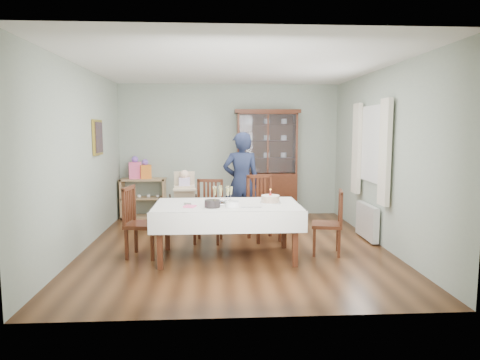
{
  "coord_description": "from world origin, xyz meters",
  "views": [
    {
      "loc": [
        -0.3,
        -6.37,
        1.78
      ],
      "look_at": [
        0.09,
        0.2,
        1.0
      ],
      "focal_mm": 32.0,
      "sensor_mm": 36.0,
      "label": 1
    }
  ],
  "objects": [
    {
      "name": "gift_bag_pink",
      "position": [
        -1.9,
        2.26,
        1.0
      ],
      "size": [
        0.27,
        0.21,
        0.45
      ],
      "color": "#FF5D92",
      "rests_on": "sideboard"
    },
    {
      "name": "window",
      "position": [
        2.22,
        0.3,
        1.55
      ],
      "size": [
        0.04,
        1.02,
        1.22
      ],
      "primitive_type": "cube",
      "color": "white",
      "rests_on": "room_shell"
    },
    {
      "name": "cake_knife",
      "position": [
        0.17,
        -0.88,
        0.77
      ],
      "size": [
        0.27,
        0.02,
        0.01
      ],
      "primitive_type": "cube",
      "rotation": [
        0.0,
        0.0,
        0.0
      ],
      "color": "silver",
      "rests_on": "dining_table"
    },
    {
      "name": "champagne_tray",
      "position": [
        -0.2,
        -0.51,
        0.83
      ],
      "size": [
        0.39,
        0.39,
        0.24
      ],
      "color": "silver",
      "rests_on": "dining_table"
    },
    {
      "name": "birthday_cake",
      "position": [
        0.47,
        -0.54,
        0.81
      ],
      "size": [
        0.29,
        0.29,
        0.2
      ],
      "color": "white",
      "rests_on": "dining_table"
    },
    {
      "name": "china_cabinet",
      "position": [
        0.75,
        2.26,
        1.12
      ],
      "size": [
        1.3,
        0.48,
        2.18
      ],
      "color": "#472011",
      "rests_on": "floor"
    },
    {
      "name": "picture_frame",
      "position": [
        -2.22,
        0.8,
        1.65
      ],
      "size": [
        0.04,
        0.48,
        0.58
      ],
      "primitive_type": "cube",
      "color": "gold",
      "rests_on": "room_shell"
    },
    {
      "name": "woman",
      "position": [
        0.15,
        0.92,
        0.87
      ],
      "size": [
        0.66,
        0.46,
        1.74
      ],
      "primitive_type": "imported",
      "rotation": [
        0.0,
        0.0,
        3.22
      ],
      "color": "black",
      "rests_on": "floor"
    },
    {
      "name": "curtain_left",
      "position": [
        2.16,
        -0.32,
        1.45
      ],
      "size": [
        0.07,
        0.3,
        1.55
      ],
      "primitive_type": "cube",
      "color": "silver",
      "rests_on": "room_shell"
    },
    {
      "name": "plate_stack_dark",
      "position": [
        -0.34,
        -0.81,
        0.81
      ],
      "size": [
        0.25,
        0.25,
        0.1
      ],
      "primitive_type": "cylinder",
      "rotation": [
        0.0,
        0.0,
        0.27
      ],
      "color": "black",
      "rests_on": "dining_table"
    },
    {
      "name": "radiator",
      "position": [
        2.16,
        0.3,
        0.3
      ],
      "size": [
        0.1,
        0.8,
        0.55
      ],
      "primitive_type": "cube",
      "color": "white",
      "rests_on": "floor"
    },
    {
      "name": "high_chair",
      "position": [
        -0.83,
        0.98,
        0.42
      ],
      "size": [
        0.52,
        0.52,
        1.09
      ],
      "rotation": [
        0.0,
        0.0,
        0.07
      ],
      "color": "black",
      "rests_on": "floor"
    },
    {
      "name": "plate_stack_white",
      "position": [
        -0.07,
        -0.82,
        0.8
      ],
      "size": [
        0.23,
        0.23,
        0.08
      ],
      "primitive_type": "cylinder",
      "rotation": [
        0.0,
        0.0,
        0.28
      ],
      "color": "white",
      "rests_on": "dining_table"
    },
    {
      "name": "chair_far_left",
      "position": [
        -0.41,
        0.31,
        0.29
      ],
      "size": [
        0.5,
        0.5,
        0.98
      ],
      "rotation": [
        0.0,
        0.0,
        -0.16
      ],
      "color": "#472011",
      "rests_on": "floor"
    },
    {
      "name": "napkin_stack",
      "position": [
        -0.64,
        -0.77,
        0.77
      ],
      "size": [
        0.18,
        0.18,
        0.02
      ],
      "primitive_type": "cube",
      "rotation": [
        0.0,
        0.0,
        -0.33
      ],
      "color": "#FF5D92",
      "rests_on": "dining_table"
    },
    {
      "name": "curtain_right",
      "position": [
        2.16,
        0.92,
        1.45
      ],
      "size": [
        0.07,
        0.3,
        1.55
      ],
      "primitive_type": "cube",
      "color": "silver",
      "rests_on": "room_shell"
    },
    {
      "name": "chair_end_right",
      "position": [
        1.31,
        -0.46,
        0.27
      ],
      "size": [
        0.5,
        0.5,
        0.92
      ],
      "rotation": [
        0.0,
        0.0,
        -1.8
      ],
      "color": "#472011",
      "rests_on": "floor"
    },
    {
      "name": "sideboard",
      "position": [
        -1.75,
        2.28,
        0.4
      ],
      "size": [
        0.9,
        0.38,
        0.8
      ],
      "color": "tan",
      "rests_on": "floor"
    },
    {
      "name": "gift_bag_orange",
      "position": [
        -1.7,
        2.26,
        0.97
      ],
      "size": [
        0.25,
        0.22,
        0.39
      ],
      "color": "orange",
      "rests_on": "sideboard"
    },
    {
      "name": "chair_far_right",
      "position": [
        0.49,
        0.38,
        0.31
      ],
      "size": [
        0.59,
        0.59,
        1.04
      ],
      "rotation": [
        0.0,
        0.0,
        0.31
      ],
      "color": "#472011",
      "rests_on": "floor"
    },
    {
      "name": "room_shell",
      "position": [
        0.0,
        0.53,
        1.7
      ],
      "size": [
        5.0,
        5.0,
        5.0
      ],
      "color": "#9EAA99",
      "rests_on": "floor"
    },
    {
      "name": "cutlery",
      "position": [
        -0.71,
        -0.58,
        0.77
      ],
      "size": [
        0.15,
        0.19,
        0.01
      ],
      "primitive_type": null,
      "rotation": [
        0.0,
        0.0,
        0.17
      ],
      "color": "silver",
      "rests_on": "dining_table"
    },
    {
      "name": "floor",
      "position": [
        0.0,
        0.0,
        0.0
      ],
      "size": [
        5.0,
        5.0,
        0.0
      ],
      "primitive_type": "plane",
      "color": "#593319",
      "rests_on": "ground"
    },
    {
      "name": "chair_end_left",
      "position": [
        -1.32,
        -0.44,
        0.29
      ],
      "size": [
        0.51,
        0.51,
        0.99
      ],
      "rotation": [
        0.0,
        0.0,
        1.4
      ],
      "color": "#472011",
      "rests_on": "floor"
    },
    {
      "name": "dining_table",
      "position": [
        -0.14,
        -0.56,
        0.38
      ],
      "size": [
        2.0,
        1.15,
        0.76
      ],
      "rotation": [
        0.0,
        0.0,
        0.0
      ],
      "color": "#472011",
      "rests_on": "floor"
    }
  ]
}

